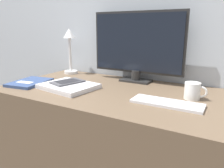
% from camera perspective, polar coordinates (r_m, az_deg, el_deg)
% --- Properties ---
extents(wall_back, '(3.60, 0.05, 2.40)m').
position_cam_1_polar(wall_back, '(1.50, 7.14, 20.48)').
color(wall_back, '#B2BCC6').
rests_on(wall_back, ground_plane).
extents(desk, '(1.24, 0.67, 0.71)m').
position_cam_1_polar(desk, '(1.35, -0.20, -16.09)').
color(desk, brown).
rests_on(desk, ground_plane).
extents(monitor, '(0.59, 0.11, 0.43)m').
position_cam_1_polar(monitor, '(1.37, 6.54, 9.93)').
color(monitor, '#262626').
rests_on(monitor, desk).
extents(keyboard, '(0.32, 0.11, 0.01)m').
position_cam_1_polar(keyboard, '(1.01, 14.12, -4.82)').
color(keyboard, silver).
rests_on(keyboard, desk).
extents(laptop, '(0.32, 0.27, 0.03)m').
position_cam_1_polar(laptop, '(1.26, -11.27, -0.55)').
color(laptop, silver).
rests_on(laptop, desk).
extents(ereader, '(0.16, 0.20, 0.01)m').
position_cam_1_polar(ereader, '(1.29, -11.51, 0.56)').
color(ereader, '#4C4C51').
rests_on(ereader, laptop).
extents(desk_lamp, '(0.10, 0.10, 0.33)m').
position_cam_1_polar(desk_lamp, '(1.65, -10.97, 9.76)').
color(desk_lamp, white).
rests_on(desk_lamp, desk).
extents(notebook, '(0.21, 0.27, 0.02)m').
position_cam_1_polar(notebook, '(1.43, -20.68, 0.39)').
color(notebook, '#334775').
rests_on(notebook, desk).
extents(coffee_mug, '(0.11, 0.07, 0.08)m').
position_cam_1_polar(coffee_mug, '(1.11, 20.36, -1.71)').
color(coffee_mug, white).
rests_on(coffee_mug, desk).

